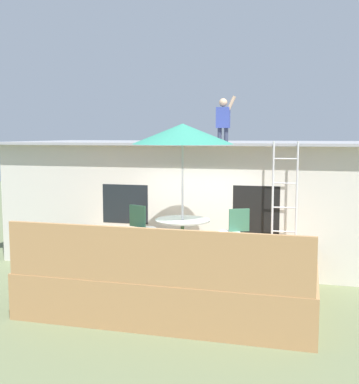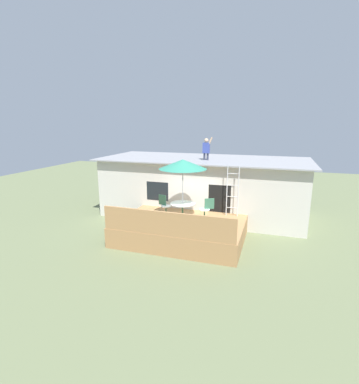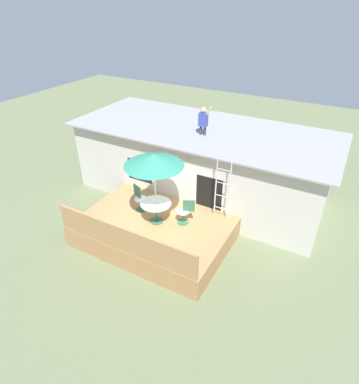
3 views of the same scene
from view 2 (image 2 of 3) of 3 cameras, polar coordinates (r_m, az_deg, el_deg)
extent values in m
plane|color=#66704C|center=(12.42, 0.47, -9.05)|extent=(40.00, 40.00, 0.00)
cube|color=beige|center=(15.30, 4.61, 0.95)|extent=(10.00, 4.00, 2.90)
cube|color=#99999E|center=(15.05, 4.72, 6.45)|extent=(10.50, 4.50, 0.06)
cube|color=black|center=(13.96, -4.33, 0.16)|extent=(1.10, 0.03, 0.90)
cube|color=black|center=(13.26, 7.76, -2.88)|extent=(1.00, 0.03, 2.00)
cube|color=#A87A4C|center=(12.27, 0.47, -7.33)|extent=(5.06, 3.69, 0.80)
cube|color=#A87A4C|center=(10.39, -2.57, -6.28)|extent=(4.96, 0.08, 0.90)
cylinder|color=#33664C|center=(12.09, 0.61, -5.57)|extent=(0.48, 0.48, 0.03)
cylinder|color=#33664C|center=(11.98, 0.62, -3.96)|extent=(0.07, 0.07, 0.71)
cylinder|color=#999E93|center=(11.87, 0.62, -2.30)|extent=(1.04, 1.04, 0.03)
cylinder|color=silver|center=(11.75, 0.63, -0.10)|extent=(0.04, 0.04, 2.40)
cone|color=#338C72|center=(11.54, 0.64, 5.46)|extent=(1.90, 1.90, 0.38)
cylinder|color=silver|center=(12.68, 9.25, 0.27)|extent=(0.04, 0.04, 2.20)
cylinder|color=silver|center=(12.62, 11.40, 0.11)|extent=(0.04, 0.04, 2.20)
cylinder|color=silver|center=(12.84, 10.18, -3.06)|extent=(0.48, 0.03, 0.03)
cylinder|color=silver|center=(12.71, 10.27, -0.90)|extent=(0.48, 0.03, 0.03)
cylinder|color=silver|center=(12.59, 10.37, 1.30)|extent=(0.48, 0.03, 0.03)
cylinder|color=silver|center=(12.50, 10.47, 3.54)|extent=(0.48, 0.03, 0.03)
cylinder|color=#33384C|center=(14.40, 4.89, 6.93)|extent=(0.10, 0.10, 0.34)
cylinder|color=#33384C|center=(14.36, 5.52, 6.90)|extent=(0.10, 0.10, 0.34)
cube|color=#384799|center=(14.34, 5.24, 8.58)|extent=(0.32, 0.20, 0.50)
sphere|color=tan|center=(14.31, 5.27, 10.02)|extent=(0.20, 0.20, 0.20)
cylinder|color=tan|center=(14.27, 5.98, 9.75)|extent=(0.26, 0.08, 0.44)
cylinder|color=#33664C|center=(12.65, -2.65, -4.72)|extent=(0.40, 0.40, 0.02)
cylinder|color=#33664C|center=(12.59, -2.66, -3.77)|extent=(0.06, 0.06, 0.44)
cylinder|color=silver|center=(12.52, -2.67, -2.77)|extent=(0.44, 0.44, 0.04)
cube|color=#33664C|center=(12.58, -3.36, -1.55)|extent=(0.39, 0.18, 0.44)
cylinder|color=#33664C|center=(12.22, 4.86, -5.42)|extent=(0.40, 0.40, 0.02)
cylinder|color=#33664C|center=(12.15, 4.88, -4.44)|extent=(0.06, 0.06, 0.44)
cylinder|color=silver|center=(12.08, 4.90, -3.40)|extent=(0.44, 0.44, 0.04)
cube|color=#33664C|center=(12.05, 5.86, -2.28)|extent=(0.38, 0.20, 0.44)
camera|label=1|loc=(2.86, -10.15, -21.49)|focal=45.95mm
camera|label=3|loc=(4.66, 52.00, 45.69)|focal=30.34mm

